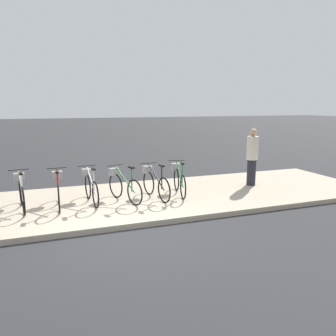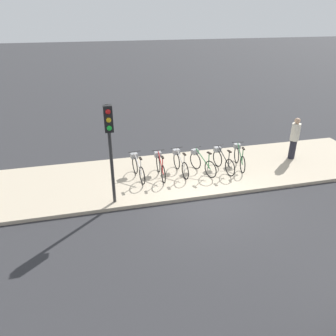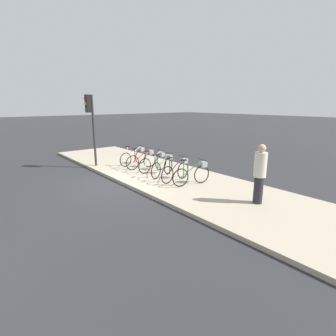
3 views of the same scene
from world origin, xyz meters
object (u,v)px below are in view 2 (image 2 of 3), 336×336
(parked_bicycle_4, at_px, (222,160))
(pedestrian, at_px, (294,138))
(parked_bicycle_2, at_px, (180,162))
(parked_bicycle_3, at_px, (201,162))
(parked_bicycle_5, at_px, (239,156))
(parked_bicycle_1, at_px, (160,165))
(traffic_light, at_px, (110,135))
(parked_bicycle_0, at_px, (137,167))

(parked_bicycle_4, relative_size, pedestrian, 0.89)
(parked_bicycle_2, height_order, parked_bicycle_3, same)
(parked_bicycle_5, relative_size, pedestrian, 0.88)
(parked_bicycle_1, bearing_deg, traffic_light, -139.69)
(pedestrian, bearing_deg, parked_bicycle_3, -175.72)
(pedestrian, bearing_deg, traffic_light, -166.49)
(parked_bicycle_3, height_order, pedestrian, pedestrian)
(parked_bicycle_1, height_order, pedestrian, pedestrian)
(parked_bicycle_5, distance_m, traffic_light, 5.45)
(parked_bicycle_5, bearing_deg, parked_bicycle_0, 179.53)
(parked_bicycle_1, xyz_separation_m, traffic_light, (-1.79, -1.51, 1.85))
(parked_bicycle_0, relative_size, parked_bicycle_4, 1.00)
(parked_bicycle_1, xyz_separation_m, parked_bicycle_5, (3.10, 0.05, 0.00))
(parked_bicycle_0, xyz_separation_m, pedestrian, (6.32, 0.15, 0.47))
(parked_bicycle_0, xyz_separation_m, parked_bicycle_2, (1.57, -0.01, 0.00))
(parked_bicycle_0, distance_m, parked_bicycle_3, 2.35)
(parked_bicycle_0, distance_m, parked_bicycle_1, 0.81)
(parked_bicycle_1, relative_size, parked_bicycle_5, 1.01)
(parked_bicycle_0, bearing_deg, parked_bicycle_2, -0.25)
(parked_bicycle_5, bearing_deg, parked_bicycle_2, 179.39)
(parked_bicycle_4, xyz_separation_m, traffic_light, (-4.15, -1.44, 1.85))
(parked_bicycle_5, bearing_deg, parked_bicycle_3, -175.88)
(parked_bicycle_4, relative_size, parked_bicycle_5, 1.00)
(parked_bicycle_0, xyz_separation_m, parked_bicycle_4, (3.17, -0.16, 0.00))
(parked_bicycle_0, relative_size, parked_bicycle_1, 0.99)
(parked_bicycle_4, bearing_deg, parked_bicycle_3, 179.05)
(parked_bicycle_4, distance_m, pedestrian, 3.20)
(parked_bicycle_0, height_order, parked_bicycle_1, same)
(parked_bicycle_2, xyz_separation_m, parked_bicycle_3, (0.78, -0.14, 0.00))
(parked_bicycle_0, xyz_separation_m, parked_bicycle_5, (3.91, -0.03, 0.00))
(parked_bicycle_2, distance_m, traffic_light, 3.53)
(parked_bicycle_2, bearing_deg, parked_bicycle_3, -10.07)
(parked_bicycle_0, distance_m, traffic_light, 2.63)
(parked_bicycle_1, xyz_separation_m, parked_bicycle_3, (1.53, -0.06, 0.00))
(parked_bicycle_2, relative_size, parked_bicycle_3, 1.05)
(traffic_light, bearing_deg, pedestrian, 13.51)
(parked_bicycle_0, bearing_deg, pedestrian, 1.39)
(pedestrian, bearing_deg, parked_bicycle_2, -178.07)
(parked_bicycle_0, bearing_deg, traffic_light, -121.43)
(parked_bicycle_1, xyz_separation_m, pedestrian, (5.51, 0.24, 0.47))
(parked_bicycle_3, xyz_separation_m, traffic_light, (-3.32, -1.45, 1.85))
(parked_bicycle_4, distance_m, traffic_light, 4.76)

